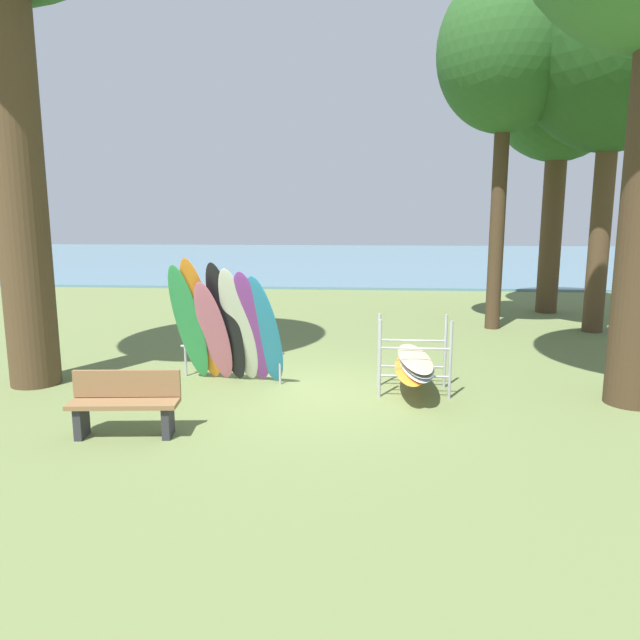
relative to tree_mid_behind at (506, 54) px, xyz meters
name	(u,v)px	position (x,y,z in m)	size (l,w,h in m)	color
ground_plane	(306,392)	(-4.23, -5.95, -6.69)	(80.00, 80.00, 0.00)	olive
lake_water	(353,258)	(-4.23, 25.77, -6.64)	(80.00, 36.00, 0.10)	slate
tree_mid_behind	(506,54)	(0.00, 0.00, 0.00)	(3.32, 3.32, 8.67)	#42301E
tree_far_left_back	(562,76)	(2.18, 2.78, 0.09)	(4.27, 4.27, 9.33)	#4C3823
tree_far_right_back	(616,38)	(2.42, -0.24, 0.23)	(4.55, 4.55, 9.59)	#4C3823
leaning_board_pile	(226,327)	(-5.61, -5.62, -5.68)	(2.10, 1.19, 2.20)	#339E56
board_storage_rack	(414,363)	(-2.47, -5.77, -6.19)	(1.15, 2.13, 1.25)	#9EA0A5
park_bench	(125,402)	(-6.38, -8.00, -6.24)	(1.43, 0.55, 0.85)	#2D2D33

